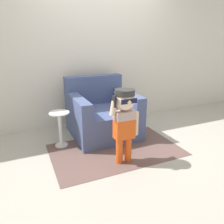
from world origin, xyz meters
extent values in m
plane|color=#ADA89E|center=(0.00, 0.00, 0.00)|extent=(10.00, 10.00, 0.00)
cube|color=silver|center=(0.00, 0.76, 1.30)|extent=(10.00, 0.05, 2.60)
cube|color=#475684|center=(-0.23, 0.08, 0.22)|extent=(0.98, 1.03, 0.43)
cube|color=#475684|center=(-0.23, 0.49, 0.67)|extent=(0.98, 0.20, 0.47)
cube|color=#475684|center=(-0.64, -0.02, 0.56)|extent=(0.16, 0.83, 0.24)
cube|color=#475684|center=(0.17, -0.02, 0.56)|extent=(0.16, 0.83, 0.24)
cylinder|color=#E05119|center=(-0.37, -0.83, 0.17)|extent=(0.09, 0.09, 0.33)
cylinder|color=#E05119|center=(-0.25, -0.83, 0.17)|extent=(0.09, 0.09, 0.33)
cube|color=#E05119|center=(-0.31, -0.83, 0.46)|extent=(0.25, 0.14, 0.25)
cube|color=#B29993|center=(-0.31, -0.83, 0.63)|extent=(0.25, 0.14, 0.11)
sphere|color=beige|center=(-0.31, -0.83, 0.81)|extent=(0.25, 0.25, 0.25)
cylinder|color=#2D2D2D|center=(-0.31, -0.83, 0.91)|extent=(0.23, 0.23, 0.07)
cube|color=#2D2D2D|center=(-0.31, -0.72, 0.88)|extent=(0.14, 0.11, 0.01)
cube|color=#0F1433|center=(-0.31, -0.94, 0.83)|extent=(0.20, 0.01, 0.05)
cylinder|color=beige|center=(-0.16, -0.83, 0.50)|extent=(0.07, 0.07, 0.30)
cylinder|color=beige|center=(-0.46, -0.83, 0.73)|extent=(0.10, 0.07, 0.18)
cube|color=black|center=(-0.45, -0.85, 0.81)|extent=(0.02, 0.07, 0.13)
cylinder|color=white|center=(-0.95, -0.07, 0.01)|extent=(0.18, 0.18, 0.02)
cylinder|color=white|center=(-0.95, -0.07, 0.25)|extent=(0.05, 0.05, 0.50)
cylinder|color=white|center=(-0.95, -0.07, 0.51)|extent=(0.28, 0.28, 0.02)
cube|color=brown|center=(-0.27, -0.51, 0.00)|extent=(1.77, 1.10, 0.01)
camera|label=1|loc=(-1.44, -3.01, 1.47)|focal=35.00mm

